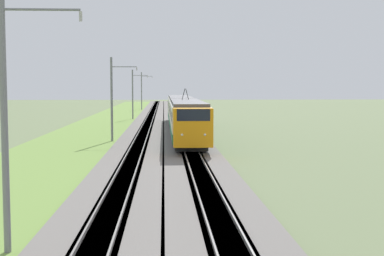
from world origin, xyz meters
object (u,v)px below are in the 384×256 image
at_px(passenger_train, 183,113).
at_px(catenary_mast_near, 6,116).
at_px(catenary_mast_far, 133,94).
at_px(catenary_mast_distant, 142,91).
at_px(catenary_mast_mid, 112,98).

relative_size(passenger_train, catenary_mast_near, 4.94).
xyz_separation_m(catenary_mast_far, catenary_mast_distant, (34.26, 0.00, 0.24)).
distance_m(passenger_train, catenary_mast_near, 42.71).
relative_size(passenger_train, catenary_mast_distant, 5.04).
relative_size(catenary_mast_near, catenary_mast_far, 1.08).
xyz_separation_m(catenary_mast_mid, catenary_mast_far, (34.26, -0.00, -0.06)).
height_order(catenary_mast_far, catenary_mast_distant, catenary_mast_distant).
distance_m(passenger_train, catenary_mast_mid, 10.63).
height_order(catenary_mast_mid, catenary_mast_distant, catenary_mast_distant).
height_order(passenger_train, catenary_mast_near, catenary_mast_near).
relative_size(catenary_mast_near, catenary_mast_mid, 1.06).
xyz_separation_m(catenary_mast_mid, catenary_mast_distant, (68.51, 0.00, 0.18)).
relative_size(passenger_train, catenary_mast_mid, 5.26).
height_order(passenger_train, catenary_mast_far, catenary_mast_far).
height_order(passenger_train, catenary_mast_mid, catenary_mast_mid).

